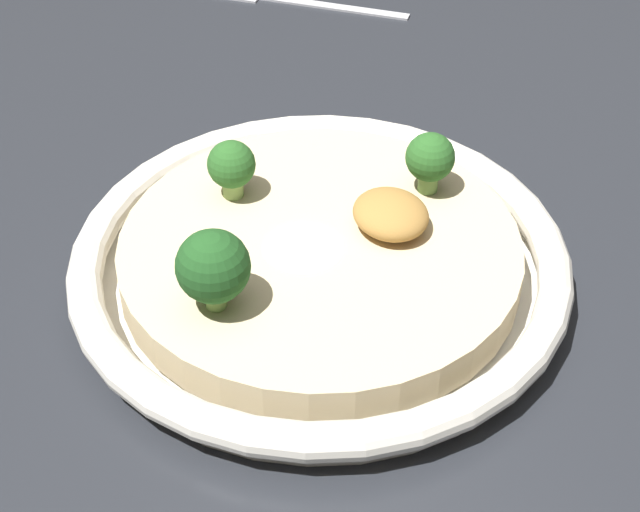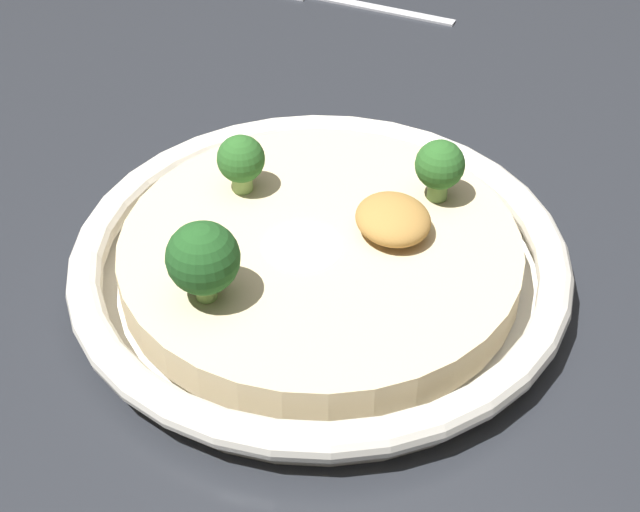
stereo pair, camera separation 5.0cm
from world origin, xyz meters
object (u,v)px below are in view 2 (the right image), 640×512
broccoli_front_right (203,259)px  broccoli_back_left (440,167)px  broccoli_left (241,161)px  risotto_bowl (320,261)px

broccoli_front_right → broccoli_back_left: (-0.03, 0.16, -0.00)m
broccoli_front_right → broccoli_left: size_ratio=1.28×
risotto_bowl → broccoli_front_right: (0.02, -0.08, 0.04)m
risotto_bowl → broccoli_back_left: size_ratio=7.43×
broccoli_left → broccoli_back_left: bearing=61.3°
broccoli_front_right → broccoli_left: 0.10m
broccoli_front_right → risotto_bowl: bearing=103.5°
risotto_bowl → broccoli_back_left: (-0.01, 0.08, 0.04)m
broccoli_front_right → broccoli_left: broccoli_front_right is taller
risotto_bowl → broccoli_back_left: bearing=95.5°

